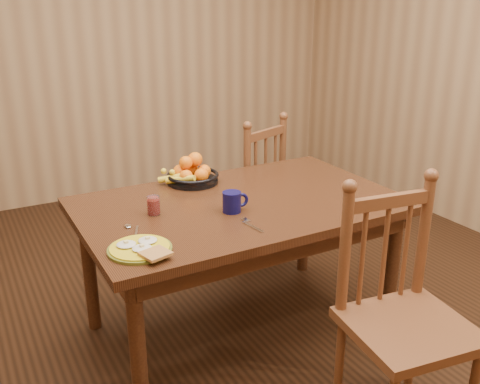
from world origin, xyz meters
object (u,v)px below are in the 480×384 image
chair_far (247,192)px  breakfast_plate (141,248)px  coffee_mug (233,202)px  dining_table (240,217)px  fruit_bowl (192,174)px  chair_near (403,318)px

chair_far → breakfast_plate: chair_far is taller
chair_far → coffee_mug: (-0.56, -0.85, 0.32)m
dining_table → chair_far: bearing=57.9°
dining_table → fruit_bowl: (-0.10, 0.38, 0.14)m
breakfast_plate → dining_table: bearing=25.6°
coffee_mug → dining_table: bearing=46.7°
dining_table → breakfast_plate: size_ratio=5.36×
chair_near → coffee_mug: size_ratio=7.76×
chair_near → breakfast_plate: size_ratio=3.47×
breakfast_plate → fruit_bowl: fruit_bowl is taller
breakfast_plate → coffee_mug: 0.57m
dining_table → breakfast_plate: 0.70m
chair_far → coffee_mug: size_ratio=7.43×
chair_far → fruit_bowl: 0.74m
dining_table → chair_far: size_ratio=1.61×
chair_near → chair_far: bearing=90.5°
chair_near → coffee_mug: (-0.35, 0.80, 0.30)m
chair_near → fruit_bowl: chair_near is taller
chair_near → fruit_bowl: (-0.35, 1.29, 0.30)m
dining_table → breakfast_plate: bearing=-154.4°
chair_near → coffee_mug: chair_near is taller
dining_table → coffee_mug: coffee_mug is taller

